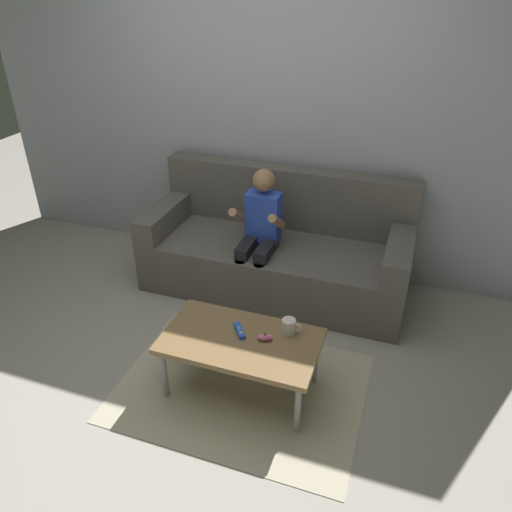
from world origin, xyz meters
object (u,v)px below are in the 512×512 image
object	(u,v)px
person_seated_on_couch	(259,230)
coffee_table	(241,344)
nunchuk_pink	(265,337)
coffee_mug	(289,327)
couch	(277,251)
game_remote_blue_near_edge	(239,331)

from	to	relation	value
person_seated_on_couch	coffee_table	world-z (taller)	person_seated_on_couch
nunchuk_pink	coffee_mug	world-z (taller)	coffee_mug
couch	game_remote_blue_near_edge	world-z (taller)	couch
couch	person_seated_on_couch	xyz separation A→B (m)	(-0.08, -0.19, 0.26)
game_remote_blue_near_edge	nunchuk_pink	bearing A→B (deg)	-5.96
person_seated_on_couch	game_remote_blue_near_edge	bearing A→B (deg)	-78.21
couch	coffee_table	distance (m)	1.18
nunchuk_pink	coffee_mug	size ratio (longest dim) A/B	0.84
couch	coffee_mug	xyz separation A→B (m)	(0.39, -1.03, 0.13)
game_remote_blue_near_edge	coffee_mug	xyz separation A→B (m)	(0.27, 0.09, 0.04)
nunchuk_pink	couch	bearing A→B (deg)	103.55
couch	coffee_table	xyz separation A→B (m)	(0.14, -1.17, 0.04)
couch	nunchuk_pink	xyz separation A→B (m)	(0.27, -1.13, 0.10)
game_remote_blue_near_edge	nunchuk_pink	distance (m)	0.16
coffee_table	game_remote_blue_near_edge	xyz separation A→B (m)	(-0.03, 0.05, 0.05)
game_remote_blue_near_edge	coffee_table	bearing A→B (deg)	-62.57
couch	coffee_mug	bearing A→B (deg)	-69.48
coffee_table	coffee_mug	bearing A→B (deg)	29.41
couch	nunchuk_pink	size ratio (longest dim) A/B	20.17
couch	nunchuk_pink	distance (m)	1.17
couch	game_remote_blue_near_edge	distance (m)	1.13
game_remote_blue_near_edge	nunchuk_pink	xyz separation A→B (m)	(0.16, -0.02, 0.01)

